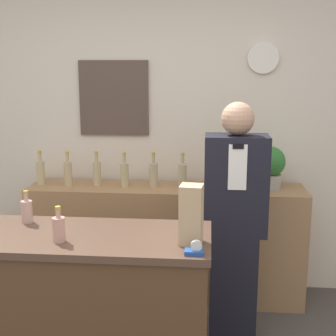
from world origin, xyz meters
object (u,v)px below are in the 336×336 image
paper_bag (191,215)px  tape_dispenser (195,250)px  potted_plant (270,166)px  shopkeeper (235,225)px

paper_bag → tape_dispenser: bearing=-80.4°
tape_dispenser → potted_plant: bearing=70.0°
potted_plant → paper_bag: (-0.56, -1.32, 0.01)m
potted_plant → tape_dispenser: size_ratio=3.70×
potted_plant → tape_dispenser: 1.57m
shopkeeper → potted_plant: shopkeeper is taller
paper_bag → tape_dispenser: 0.20m
shopkeeper → paper_bag: 0.84m
potted_plant → tape_dispenser: potted_plant is taller
shopkeeper → tape_dispenser: size_ratio=18.25×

